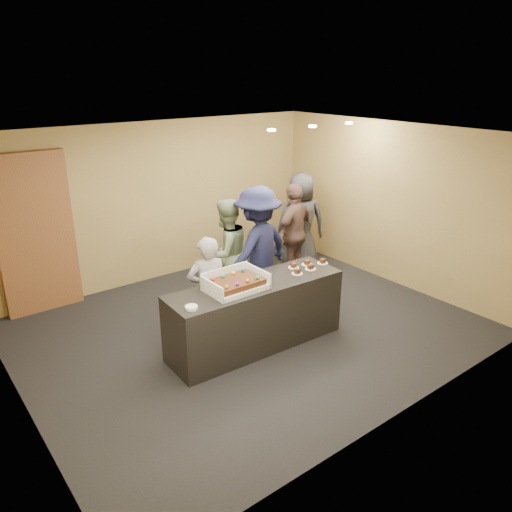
% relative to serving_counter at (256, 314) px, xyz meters
% --- Properties ---
extents(room, '(6.04, 6.00, 2.70)m').
position_rel_serving_counter_xyz_m(room, '(0.19, 0.42, 0.90)').
color(room, black).
rests_on(room, ground).
extents(serving_counter, '(2.43, 0.80, 0.90)m').
position_rel_serving_counter_xyz_m(serving_counter, '(0.00, 0.00, 0.00)').
color(serving_counter, black).
rests_on(serving_counter, floor).
extents(storage_cabinet, '(1.09, 0.15, 2.40)m').
position_rel_serving_counter_xyz_m(storage_cabinet, '(-1.90, 2.83, 0.75)').
color(storage_cabinet, brown).
rests_on(storage_cabinet, floor).
extents(cake_box, '(0.73, 0.51, 0.22)m').
position_rel_serving_counter_xyz_m(cake_box, '(-0.31, 0.03, 0.50)').
color(cake_box, white).
rests_on(cake_box, serving_counter).
extents(sheet_cake, '(0.63, 0.43, 0.12)m').
position_rel_serving_counter_xyz_m(sheet_cake, '(-0.31, 0.00, 0.55)').
color(sheet_cake, '#371B0C').
rests_on(sheet_cake, cake_box).
extents(plate_stack, '(0.15, 0.15, 0.04)m').
position_rel_serving_counter_xyz_m(plate_stack, '(-1.03, -0.13, 0.47)').
color(plate_stack, white).
rests_on(plate_stack, serving_counter).
extents(slice_a, '(0.15, 0.15, 0.07)m').
position_rel_serving_counter_xyz_m(slice_a, '(0.63, -0.10, 0.47)').
color(slice_a, white).
rests_on(slice_a, serving_counter).
extents(slice_b, '(0.15, 0.15, 0.07)m').
position_rel_serving_counter_xyz_m(slice_b, '(0.74, 0.10, 0.47)').
color(slice_b, white).
rests_on(slice_b, serving_counter).
extents(slice_c, '(0.15, 0.15, 0.07)m').
position_rel_serving_counter_xyz_m(slice_c, '(0.88, -0.08, 0.47)').
color(slice_c, white).
rests_on(slice_c, serving_counter).
extents(slice_d, '(0.15, 0.15, 0.07)m').
position_rel_serving_counter_xyz_m(slice_d, '(0.96, 0.07, 0.47)').
color(slice_d, white).
rests_on(slice_d, serving_counter).
extents(slice_e, '(0.15, 0.15, 0.07)m').
position_rel_serving_counter_xyz_m(slice_e, '(1.17, -0.03, 0.47)').
color(slice_e, white).
rests_on(slice_e, serving_counter).
extents(person_server_grey, '(0.62, 0.49, 1.49)m').
position_rel_serving_counter_xyz_m(person_server_grey, '(-0.44, 0.46, 0.30)').
color(person_server_grey, '#929297').
rests_on(person_server_grey, floor).
extents(person_sage_man, '(0.89, 0.73, 1.69)m').
position_rel_serving_counter_xyz_m(person_sage_man, '(0.41, 1.26, 0.40)').
color(person_sage_man, gray).
rests_on(person_sage_man, floor).
extents(person_navy_man, '(1.35, 0.94, 1.91)m').
position_rel_serving_counter_xyz_m(person_navy_man, '(0.71, 0.88, 0.50)').
color(person_navy_man, '#181A3B').
rests_on(person_navy_man, floor).
extents(person_brown_extra, '(1.08, 0.69, 1.72)m').
position_rel_serving_counter_xyz_m(person_brown_extra, '(1.87, 1.35, 0.41)').
color(person_brown_extra, brown).
rests_on(person_brown_extra, floor).
extents(person_dark_suit, '(1.05, 0.93, 1.80)m').
position_rel_serving_counter_xyz_m(person_dark_suit, '(2.27, 1.63, 0.45)').
color(person_dark_suit, '#2B2B30').
rests_on(person_dark_suit, floor).
extents(ceiling_spotlights, '(1.72, 0.12, 0.03)m').
position_rel_serving_counter_xyz_m(ceiling_spotlights, '(1.79, 0.92, 2.22)').
color(ceiling_spotlights, '#FFEAC6').
rests_on(ceiling_spotlights, ceiling).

